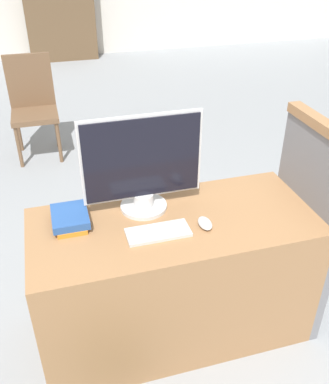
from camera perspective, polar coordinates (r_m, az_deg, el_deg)
ground_plane at (r=2.47m, az=3.41°, el=-22.74°), size 20.00×20.00×0.00m
desk at (r=2.38m, az=1.17°, el=-11.36°), size 1.44×0.64×0.77m
carrel_divider at (r=2.49m, az=18.11°, el=-4.00°), size 0.07×0.58×1.22m
monitor at (r=2.11m, az=-2.97°, el=3.53°), size 0.61×0.24×0.51m
keyboard at (r=2.05m, az=-0.85°, el=-5.40°), size 0.31×0.13×0.02m
mouse at (r=2.10m, az=5.42°, el=-4.17°), size 0.06×0.11×0.04m
book_stack at (r=2.15m, az=-12.48°, el=-3.41°), size 0.18×0.24×0.06m
far_chair at (r=4.48m, az=-17.13°, el=11.34°), size 0.44×0.44×0.99m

